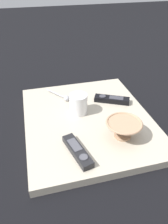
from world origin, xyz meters
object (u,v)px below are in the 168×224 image
(tv_remote_near, at_px, (77,151))
(coffee_mug, at_px, (78,104))
(cereal_bowl, at_px, (124,128))
(tv_remote_far, at_px, (112,99))
(teaspoon, at_px, (64,97))

(tv_remote_near, bearing_deg, coffee_mug, 75.64)
(cereal_bowl, height_order, tv_remote_far, cereal_bowl)
(cereal_bowl, bearing_deg, coffee_mug, 122.73)
(coffee_mug, bearing_deg, cereal_bowl, -57.27)
(coffee_mug, height_order, tv_remote_far, coffee_mug)
(tv_remote_far, bearing_deg, tv_remote_near, -129.32)
(tv_remote_far, bearing_deg, cereal_bowl, -100.87)
(teaspoon, relative_size, tv_remote_near, 0.73)
(tv_remote_near, height_order, tv_remote_far, same)
(teaspoon, height_order, tv_remote_far, same)
(coffee_mug, relative_size, tv_remote_near, 0.52)
(coffee_mug, height_order, teaspoon, coffee_mug)
(coffee_mug, bearing_deg, teaspoon, 108.86)
(tv_remote_near, bearing_deg, tv_remote_far, 50.68)
(cereal_bowl, bearing_deg, tv_remote_far, 79.13)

